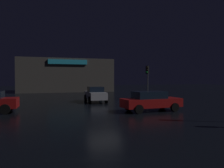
{
  "coord_description": "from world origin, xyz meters",
  "views": [
    {
      "loc": [
        -4.89,
        -16.44,
        2.52
      ],
      "look_at": [
        1.76,
        3.56,
        1.95
      ],
      "focal_mm": 36.52,
      "sensor_mm": 36.0,
      "label": 1
    }
  ],
  "objects_px": {
    "store_building": "(65,75)",
    "car_near": "(151,101)",
    "traffic_signal_cross_left": "(147,75)",
    "car_far": "(95,94)"
  },
  "relations": [
    {
      "from": "traffic_signal_cross_left",
      "to": "car_near",
      "type": "height_order",
      "value": "traffic_signal_cross_left"
    },
    {
      "from": "store_building",
      "to": "car_near",
      "type": "xyz_separation_m",
      "value": [
        3.06,
        -27.88,
        -2.2
      ]
    },
    {
      "from": "car_near",
      "to": "car_far",
      "type": "bearing_deg",
      "value": 107.37
    },
    {
      "from": "traffic_signal_cross_left",
      "to": "car_far",
      "type": "height_order",
      "value": "traffic_signal_cross_left"
    },
    {
      "from": "store_building",
      "to": "car_near",
      "type": "distance_m",
      "value": 28.13
    },
    {
      "from": "car_near",
      "to": "car_far",
      "type": "height_order",
      "value": "car_far"
    },
    {
      "from": "car_far",
      "to": "traffic_signal_cross_left",
      "type": "bearing_deg",
      "value": 7.91
    },
    {
      "from": "store_building",
      "to": "car_far",
      "type": "relative_size",
      "value": 4.19
    },
    {
      "from": "store_building",
      "to": "car_far",
      "type": "xyz_separation_m",
      "value": [
        0.68,
        -20.27,
        -2.18
      ]
    },
    {
      "from": "traffic_signal_cross_left",
      "to": "car_far",
      "type": "distance_m",
      "value": 6.84
    }
  ]
}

